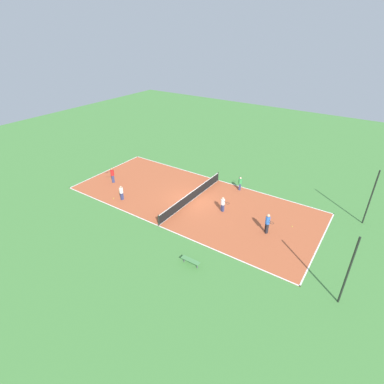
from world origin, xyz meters
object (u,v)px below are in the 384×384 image
tennis_net (192,195)px  tennis_ball_far_baseline (113,198)px  player_coach_red (112,174)px  player_far_white (121,192)px  player_near_white (223,204)px  fence_post_back_right (348,272)px  tennis_ball_right_alley (292,226)px  bench (190,261)px  player_far_green (240,183)px  player_near_blue (268,222)px  fence_post_back_left (371,198)px

tennis_net → tennis_ball_far_baseline: (4.05, -6.40, -0.47)m
player_coach_red → player_far_white: player_coach_red is taller
player_near_white → fence_post_back_right: fence_post_back_right is taller
tennis_ball_far_baseline → fence_post_back_right: (0.93, 20.48, 2.40)m
tennis_ball_right_alley → fence_post_back_right: size_ratio=0.01×
bench → fence_post_back_right: 9.75m
tennis_net → tennis_ball_right_alley: (-1.09, 9.32, -0.47)m
bench → player_near_white: size_ratio=0.99×
player_far_white → tennis_ball_right_alley: 15.68m
player_far_green → tennis_ball_far_baseline: 12.57m
player_near_blue → fence_post_back_left: 8.71m
player_near_blue → player_near_white: player_near_blue is taller
player_near_white → tennis_net: bearing=-165.0°
player_near_blue → tennis_net: bearing=-145.6°
player_far_green → player_near_white: (4.49, 0.51, 0.00)m
bench → fence_post_back_right: fence_post_back_right is taller
player_far_white → player_near_white: player_far_white is taller
player_near_blue → player_far_white: size_ratio=1.23×
player_near_blue → player_far_green: bearing=174.2°
player_near_blue → player_far_white: 13.72m
tennis_ball_far_baseline → fence_post_back_right: fence_post_back_right is taller
player_near_white → tennis_ball_far_baseline: 10.57m
tennis_net → player_coach_red: player_coach_red is taller
player_coach_red → fence_post_back_left: bearing=137.3°
player_near_blue → fence_post_back_left: size_ratio=0.36×
player_near_white → fence_post_back_left: 11.96m
tennis_ball_right_alley → fence_post_back_left: size_ratio=0.01×
player_near_blue → player_near_white: size_ratio=1.25×
player_far_green → player_near_white: player_near_white is taller
player_coach_red → tennis_ball_right_alley: (-2.75, 18.29, -0.94)m
player_near_blue → tennis_ball_right_alley: bearing=94.9°
bench → player_far_white: (-3.71, -10.46, 0.46)m
bench → player_coach_red: 14.97m
player_far_green → tennis_ball_far_baseline: player_far_green is taller
tennis_net → tennis_ball_far_baseline: tennis_net is taller
player_coach_red → fence_post_back_left: size_ratio=0.34×
bench → player_far_white: bearing=160.5°
player_coach_red → player_far_green: 13.29m
tennis_ball_far_baseline → player_near_white: bearing=112.1°
player_coach_red → fence_post_back_left: fence_post_back_left is taller
player_coach_red → fence_post_back_left: (-6.64, 23.04, 1.46)m
player_coach_red → tennis_ball_right_alley: size_ratio=24.96×
tennis_net → bench: (7.36, 4.85, -0.14)m
player_near_blue → tennis_ball_far_baseline: player_near_blue is taller
tennis_net → fence_post_back_left: 15.05m
player_near_blue → tennis_ball_far_baseline: bearing=-126.5°
tennis_net → player_coach_red: bearing=-79.5°
tennis_net → player_near_blue: bearing=83.2°
player_far_green → player_far_white: size_ratio=0.98×
tennis_ball_right_alley → player_near_blue: bearing=-36.2°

